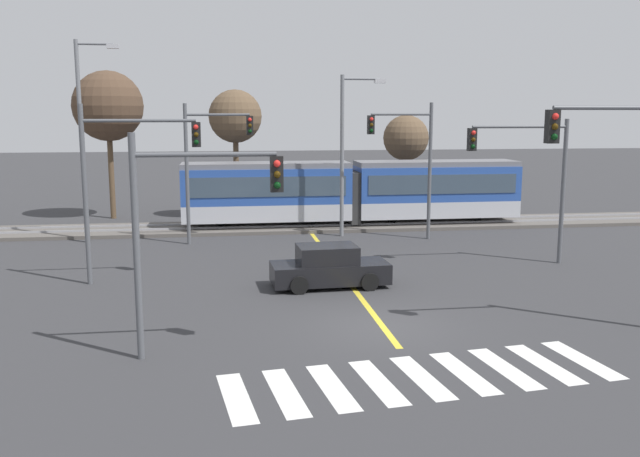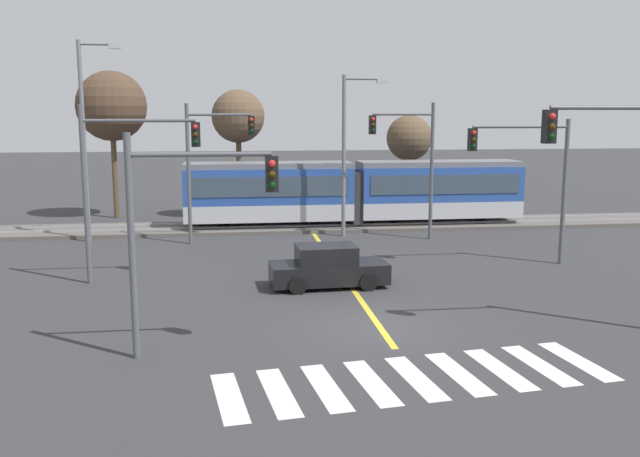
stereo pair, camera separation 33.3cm
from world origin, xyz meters
name	(u,v)px [view 2 (the right image)]	position (x,y,z in m)	size (l,w,h in m)	color
ground_plane	(379,327)	(0.00, 0.00, 0.00)	(200.00, 200.00, 0.00)	#333335
track_bed	(309,226)	(0.00, 17.83, 0.09)	(120.00, 4.00, 0.18)	#56514C
rail_near	(311,226)	(0.00, 17.11, 0.23)	(120.00, 0.08, 0.10)	#939399
rail_far	(308,222)	(0.00, 18.55, 0.23)	(120.00, 0.08, 0.10)	#939399
light_rail_tram	(355,190)	(2.52, 17.82, 2.05)	(18.50, 2.64, 3.43)	#B7BAC1
crosswalk_stripe_0	(229,397)	(-4.37, -4.51, 0.00)	(0.56, 2.80, 0.01)	silver
crosswalk_stripe_1	(278,392)	(-3.27, -4.38, 0.00)	(0.56, 2.80, 0.01)	silver
crosswalk_stripe_2	(326,387)	(-2.18, -4.24, 0.00)	(0.56, 2.80, 0.01)	silver
crosswalk_stripe_3	(371,382)	(-1.09, -4.10, 0.00)	(0.56, 2.80, 0.01)	silver
crosswalk_stripe_4	(416,378)	(0.00, -3.96, 0.00)	(0.56, 2.80, 0.01)	silver
crosswalk_stripe_5	(458,373)	(1.09, -3.83, 0.00)	(0.56, 2.80, 0.01)	silver
crosswalk_stripe_6	(500,369)	(2.18, -3.69, 0.00)	(0.56, 2.80, 0.01)	silver
crosswalk_stripe_7	(539,365)	(3.27, -3.55, 0.00)	(0.56, 2.80, 0.01)	silver
crosswalk_stripe_8	(578,361)	(4.37, -3.41, 0.00)	(0.56, 2.80, 0.01)	silver
lane_centre_line	(341,273)	(0.00, 6.93, 0.00)	(0.20, 17.79, 0.01)	gold
sedan_crossing	(328,268)	(-0.82, 4.86, 0.70)	(4.28, 2.07, 1.52)	black
traffic_light_near_right	(626,178)	(6.58, -1.34, 4.41)	(3.75, 0.38, 6.65)	#515459
traffic_light_far_right	(412,152)	(4.58, 13.59, 4.33)	(3.25, 0.38, 6.73)	#515459
traffic_light_mid_right	(532,167)	(7.88, 7.37, 4.04)	(4.25, 0.38, 5.98)	#515459
traffic_light_near_left	(184,212)	(-5.41, -1.73, 3.74)	(3.75, 0.38, 5.71)	#515459
traffic_light_mid_left	(123,167)	(-8.08, 6.48, 4.26)	(4.25, 0.38, 6.52)	#515459
traffic_light_far_left	(210,154)	(-5.21, 13.88, 4.31)	(3.25, 0.38, 6.67)	#515459
street_lamp_west	(87,131)	(-11.01, 15.09, 5.38)	(2.05, 0.28, 9.61)	slate
street_lamp_centre	(348,145)	(1.65, 15.03, 4.63)	(2.29, 0.28, 8.10)	slate
bare_tree_far_west	(112,107)	(-11.11, 22.94, 6.62)	(4.10, 4.10, 8.70)	brown
bare_tree_west	(238,117)	(-3.74, 21.71, 6.00)	(3.10, 3.10, 7.61)	brown
bare_tree_east	(409,139)	(6.99, 23.25, 4.66)	(2.87, 2.87, 6.14)	brown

